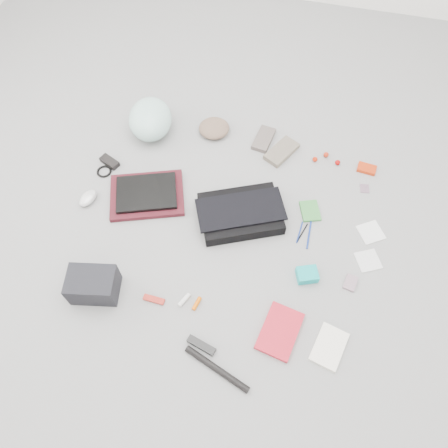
% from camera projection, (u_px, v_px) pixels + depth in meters
% --- Properties ---
extents(ground_plane, '(4.00, 4.00, 0.00)m').
position_uv_depth(ground_plane, '(224.00, 229.00, 2.17)').
color(ground_plane, gray).
extents(messenger_bag, '(0.47, 0.42, 0.07)m').
position_uv_depth(messenger_bag, '(240.00, 214.00, 2.18)').
color(messenger_bag, black).
rests_on(messenger_bag, ground_plane).
extents(bag_flap, '(0.47, 0.35, 0.01)m').
position_uv_depth(bag_flap, '(241.00, 209.00, 2.15)').
color(bag_flap, black).
rests_on(bag_flap, messenger_bag).
extents(laptop_sleeve, '(0.45, 0.39, 0.03)m').
position_uv_depth(laptop_sleeve, '(147.00, 195.00, 2.26)').
color(laptop_sleeve, '#49131B').
rests_on(laptop_sleeve, ground_plane).
extents(laptop, '(0.36, 0.31, 0.02)m').
position_uv_depth(laptop, '(146.00, 193.00, 2.24)').
color(laptop, black).
rests_on(laptop, laptop_sleeve).
extents(bike_helmet, '(0.31, 0.35, 0.18)m').
position_uv_depth(bike_helmet, '(150.00, 119.00, 2.43)').
color(bike_helmet, '#BAEDE2').
rests_on(bike_helmet, ground_plane).
extents(beanie, '(0.22, 0.21, 0.06)m').
position_uv_depth(beanie, '(214.00, 128.00, 2.48)').
color(beanie, '#785D4C').
rests_on(beanie, ground_plane).
extents(mitten_left, '(0.11, 0.19, 0.03)m').
position_uv_depth(mitten_left, '(264.00, 139.00, 2.46)').
color(mitten_left, '#655955').
rests_on(mitten_left, ground_plane).
extents(mitten_right, '(0.18, 0.22, 0.03)m').
position_uv_depth(mitten_right, '(281.00, 152.00, 2.41)').
color(mitten_right, '#726758').
rests_on(mitten_right, ground_plane).
extents(power_brick, '(0.12, 0.09, 0.03)m').
position_uv_depth(power_brick, '(110.00, 162.00, 2.37)').
color(power_brick, black).
rests_on(power_brick, ground_plane).
extents(cable_coil, '(0.11, 0.11, 0.01)m').
position_uv_depth(cable_coil, '(104.00, 171.00, 2.35)').
color(cable_coil, black).
rests_on(cable_coil, ground_plane).
extents(mouse, '(0.10, 0.13, 0.04)m').
position_uv_depth(mouse, '(88.00, 198.00, 2.24)').
color(mouse, silver).
rests_on(mouse, ground_plane).
extents(camera_bag, '(0.24, 0.19, 0.14)m').
position_uv_depth(camera_bag, '(93.00, 285.00, 1.95)').
color(camera_bag, black).
rests_on(camera_bag, ground_plane).
extents(multitool, '(0.10, 0.03, 0.02)m').
position_uv_depth(multitool, '(154.00, 299.00, 1.98)').
color(multitool, '#A02117').
rests_on(multitool, ground_plane).
extents(toiletry_tube_white, '(0.05, 0.07, 0.02)m').
position_uv_depth(toiletry_tube_white, '(184.00, 300.00, 1.97)').
color(toiletry_tube_white, silver).
rests_on(toiletry_tube_white, ground_plane).
extents(toiletry_tube_orange, '(0.03, 0.07, 0.02)m').
position_uv_depth(toiletry_tube_orange, '(197.00, 304.00, 1.97)').
color(toiletry_tube_orange, '#E75E03').
rests_on(toiletry_tube_orange, ground_plane).
extents(u_lock, '(0.13, 0.07, 0.03)m').
position_uv_depth(u_lock, '(201.00, 345.00, 1.87)').
color(u_lock, black).
rests_on(u_lock, ground_plane).
extents(bike_pump, '(0.30, 0.13, 0.03)m').
position_uv_depth(bike_pump, '(217.00, 369.00, 1.81)').
color(bike_pump, black).
rests_on(bike_pump, ground_plane).
extents(book_red, '(0.19, 0.25, 0.02)m').
position_uv_depth(book_red, '(280.00, 331.00, 1.90)').
color(book_red, red).
rests_on(book_red, ground_plane).
extents(book_white, '(0.16, 0.20, 0.02)m').
position_uv_depth(book_white, '(329.00, 347.00, 1.87)').
color(book_white, white).
rests_on(book_white, ground_plane).
extents(notepad, '(0.13, 0.15, 0.01)m').
position_uv_depth(notepad, '(310.00, 211.00, 2.22)').
color(notepad, '#368137').
rests_on(notepad, ground_plane).
extents(pen_blue, '(0.02, 0.13, 0.01)m').
position_uv_depth(pen_blue, '(300.00, 232.00, 2.16)').
color(pen_blue, navy).
rests_on(pen_blue, ground_plane).
extents(pen_black, '(0.04, 0.12, 0.01)m').
position_uv_depth(pen_black, '(302.00, 233.00, 2.16)').
color(pen_black, black).
rests_on(pen_black, ground_plane).
extents(pen_navy, '(0.01, 0.16, 0.01)m').
position_uv_depth(pen_navy, '(309.00, 235.00, 2.15)').
color(pen_navy, navy).
rests_on(pen_navy, ground_plane).
extents(accordion_wallet, '(0.12, 0.10, 0.05)m').
position_uv_depth(accordion_wallet, '(307.00, 275.00, 2.02)').
color(accordion_wallet, '#0AACAC').
rests_on(accordion_wallet, ground_plane).
extents(card_deck, '(0.07, 0.09, 0.01)m').
position_uv_depth(card_deck, '(350.00, 283.00, 2.02)').
color(card_deck, gray).
rests_on(card_deck, ground_plane).
extents(napkin_top, '(0.15, 0.15, 0.01)m').
position_uv_depth(napkin_top, '(371.00, 232.00, 2.16)').
color(napkin_top, silver).
rests_on(napkin_top, ground_plane).
extents(napkin_bottom, '(0.14, 0.14, 0.01)m').
position_uv_depth(napkin_bottom, '(368.00, 261.00, 2.08)').
color(napkin_bottom, silver).
rests_on(napkin_bottom, ground_plane).
extents(lollipop_a, '(0.03, 0.03, 0.03)m').
position_uv_depth(lollipop_a, '(315.00, 159.00, 2.38)').
color(lollipop_a, red).
rests_on(lollipop_a, ground_plane).
extents(lollipop_b, '(0.04, 0.04, 0.03)m').
position_uv_depth(lollipop_b, '(326.00, 155.00, 2.40)').
color(lollipop_b, '#A9230D').
rests_on(lollipop_b, ground_plane).
extents(lollipop_c, '(0.04, 0.04, 0.03)m').
position_uv_depth(lollipop_c, '(338.00, 163.00, 2.37)').
color(lollipop_c, '#9A0706').
rests_on(lollipop_c, ground_plane).
extents(altoids_tin, '(0.10, 0.07, 0.02)m').
position_uv_depth(altoids_tin, '(367.00, 169.00, 2.36)').
color(altoids_tin, red).
rests_on(altoids_tin, ground_plane).
extents(stamp_sheet, '(0.05, 0.06, 0.00)m').
position_uv_depth(stamp_sheet, '(365.00, 189.00, 2.30)').
color(stamp_sheet, slate).
rests_on(stamp_sheet, ground_plane).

